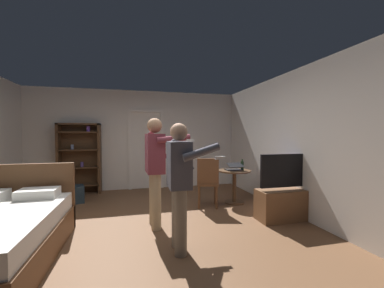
# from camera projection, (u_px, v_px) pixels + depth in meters

# --- Properties ---
(ground_plane) EXTENTS (6.43, 6.43, 0.00)m
(ground_plane) POSITION_uv_depth(u_px,v_px,m) (143.00, 231.00, 3.56)
(ground_plane) COLOR brown
(wall_back) EXTENTS (5.63, 0.12, 2.62)m
(wall_back) POSITION_uv_depth(u_px,v_px,m) (138.00, 140.00, 6.40)
(wall_back) COLOR silver
(wall_back) RESTS_ON ground_plane
(wall_right) EXTENTS (0.12, 6.08, 2.62)m
(wall_right) POSITION_uv_depth(u_px,v_px,m) (302.00, 143.00, 4.19)
(wall_right) COLOR silver
(wall_right) RESTS_ON ground_plane
(doorway_frame) EXTENTS (0.93, 0.08, 2.13)m
(doorway_frame) POSITION_uv_depth(u_px,v_px,m) (146.00, 143.00, 6.38)
(doorway_frame) COLOR white
(doorway_frame) RESTS_ON ground_plane
(bookshelf) EXTENTS (0.98, 0.32, 1.73)m
(bookshelf) POSITION_uv_depth(u_px,v_px,m) (80.00, 155.00, 5.86)
(bookshelf) COLOR #4C331E
(bookshelf) RESTS_ON ground_plane
(tv_flatscreen) EXTENTS (0.98, 0.40, 1.12)m
(tv_flatscreen) POSITION_uv_depth(u_px,v_px,m) (285.00, 200.00, 4.07)
(tv_flatscreen) COLOR brown
(tv_flatscreen) RESTS_ON ground_plane
(side_table) EXTENTS (0.68, 0.68, 0.70)m
(side_table) POSITION_uv_depth(u_px,v_px,m) (234.00, 181.00, 5.04)
(side_table) COLOR #4C331E
(side_table) RESTS_ON ground_plane
(laptop) EXTENTS (0.33, 0.33, 0.17)m
(laptop) POSITION_uv_depth(u_px,v_px,m) (234.00, 168.00, 4.98)
(laptop) COLOR black
(laptop) RESTS_ON side_table
(bottle_on_table) EXTENTS (0.06, 0.06, 0.24)m
(bottle_on_table) POSITION_uv_depth(u_px,v_px,m) (242.00, 166.00, 4.99)
(bottle_on_table) COLOR #213519
(bottle_on_table) RESTS_ON side_table
(wooden_chair) EXTENTS (0.52, 0.52, 0.99)m
(wooden_chair) POSITION_uv_depth(u_px,v_px,m) (208.00, 180.00, 4.72)
(wooden_chair) COLOR brown
(wooden_chair) RESTS_ON ground_plane
(person_blue_shirt) EXTENTS (0.63, 0.56, 1.59)m
(person_blue_shirt) POSITION_uv_depth(u_px,v_px,m) (180.00, 178.00, 2.95)
(person_blue_shirt) COLOR gray
(person_blue_shirt) RESTS_ON ground_plane
(person_striped_shirt) EXTENTS (0.71, 0.62, 1.71)m
(person_striped_shirt) POSITION_uv_depth(u_px,v_px,m) (155.00, 163.00, 3.73)
(person_striped_shirt) COLOR tan
(person_striped_shirt) RESTS_ON ground_plane
(suitcase_dark) EXTENTS (0.53, 0.44, 0.36)m
(suitcase_dark) POSITION_uv_depth(u_px,v_px,m) (72.00, 195.00, 5.03)
(suitcase_dark) COLOR #1E2D38
(suitcase_dark) RESTS_ON ground_plane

